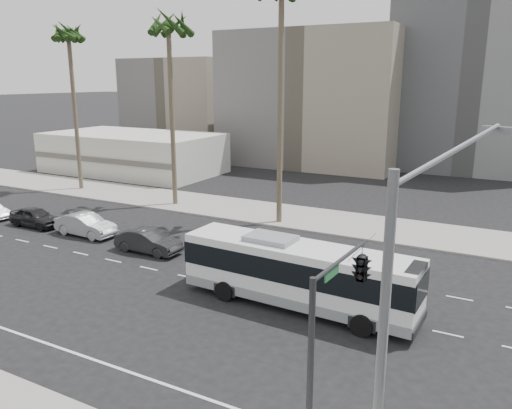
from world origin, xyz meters
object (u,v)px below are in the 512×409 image
Objects in this scene: car_b at (86,225)px; city_bus at (298,272)px; palm_mid at (169,32)px; palm_far at (69,38)px; streetlight_corner at (396,355)px; traffic_signal at (357,278)px; car_a at (148,241)px; car_c at (35,217)px.

city_bus is at bearing -100.01° from car_b.
palm_far is at bearing 176.58° from palm_mid.
streetlight_corner is at bearing -45.86° from palm_mid.
traffic_signal reaches higher than car_b.
streetlight_corner reaches higher than traffic_signal.
streetlight_corner is 39.65m from palm_mid.
traffic_signal is (24.74, -12.01, 4.82)m from car_b.
car_a is 0.28× the size of palm_far.
car_a is (-12.50, 3.00, -1.11)m from city_bus.
streetlight_corner is (32.46, -16.41, 5.19)m from car_c.
traffic_signal is 35.13m from palm_mid.
palm_mid is (-26.76, 27.58, 9.77)m from streetlight_corner.
traffic_signal is 45.80m from palm_far.
palm_far is (-40.01, 28.37, 9.78)m from streetlight_corner.
car_a is at bearing -60.96° from palm_mid.
streetlight_corner is at bearing -59.93° from traffic_signal.
city_bus is 38.44m from palm_far.
palm_mid is at bearing -3.42° from palm_far.
car_b is 0.49× the size of streetlight_corner.
city_bus is 2.61× the size of car_a.
city_bus is 2.72× the size of car_c.
car_c is 20.59m from palm_far.
streetlight_corner reaches higher than city_bus.
city_bus is 15.48m from streetlight_corner.
car_b is at bearing 166.86° from streetlight_corner.
city_bus is at bearing -98.59° from car_c.
traffic_signal is at bearing -114.84° from car_b.
car_c is (-24.75, 3.62, -1.11)m from city_bus.
streetlight_corner is (20.22, -15.79, 5.18)m from car_a.
car_a is at bearing -32.42° from palm_far.
palm_far is (-37.78, 23.82, 10.11)m from traffic_signal.
palm_mid is at bearing -27.34° from car_c.
palm_mid is 1.01× the size of palm_far.
car_a is 21.77m from traffic_signal.
city_bus reaches higher than car_b.
car_a is 27.82m from palm_far.
traffic_signal is at bearing -121.81° from car_a.
car_c is at bearing 92.62° from car_b.
car_a is at bearing 151.97° from traffic_signal.
traffic_signal is at bearing -32.23° from palm_far.
palm_far reaches higher than traffic_signal.
car_b is 1.10× the size of car_c.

